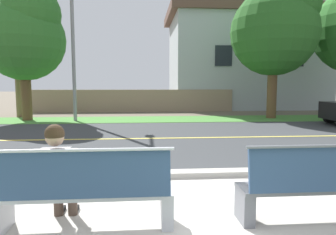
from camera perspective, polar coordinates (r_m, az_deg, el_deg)
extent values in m
plane|color=#665B4C|center=(11.35, -0.75, -2.57)|extent=(140.00, 140.00, 0.00)
cube|color=#B7B2A8|center=(4.05, 6.97, -18.76)|extent=(44.00, 3.60, 0.01)
cube|color=#ADA89E|center=(5.83, 3.07, -10.35)|extent=(44.00, 0.30, 0.11)
cube|color=#383A3D|center=(9.87, -0.16, -3.85)|extent=(52.00, 8.00, 0.01)
cube|color=#E0CC4C|center=(9.87, -0.16, -3.82)|extent=(48.00, 0.14, 0.01)
cube|color=#478438|center=(15.27, -1.76, -0.32)|extent=(48.00, 2.80, 0.02)
cube|color=silver|center=(4.22, -28.36, -15.17)|extent=(0.14, 0.40, 0.45)
cube|color=silver|center=(3.89, -0.27, -16.22)|extent=(0.14, 0.40, 0.45)
cube|color=silver|center=(3.87, -15.01, -13.39)|extent=(2.06, 0.44, 0.05)
cube|color=navy|center=(3.61, -15.70, -10.13)|extent=(1.98, 0.12, 0.52)
cylinder|color=silver|center=(3.53, -15.86, -5.80)|extent=(2.06, 0.04, 0.04)
cube|color=slate|center=(4.08, 13.94, -15.35)|extent=(0.14, 0.40, 0.45)
cube|color=slate|center=(4.40, 26.20, -11.43)|extent=(2.06, 0.44, 0.05)
cube|color=navy|center=(4.17, 27.77, -8.41)|extent=(1.98, 0.12, 0.52)
cylinder|color=slate|center=(4.10, 28.04, -4.65)|extent=(2.06, 0.04, 0.04)
cylinder|color=#47382D|center=(4.12, -20.39, -11.15)|extent=(0.15, 0.42, 0.15)
cylinder|color=#47382D|center=(4.07, -17.91, -11.25)|extent=(0.15, 0.42, 0.15)
cylinder|color=#47382D|center=(4.38, -19.56, -14.12)|extent=(0.12, 0.12, 0.43)
cube|color=black|center=(4.52, -19.20, -15.93)|extent=(0.09, 0.24, 0.07)
cylinder|color=#47382D|center=(4.34, -17.19, -14.24)|extent=(0.12, 0.12, 0.43)
cube|color=black|center=(4.48, -16.88, -16.06)|extent=(0.09, 0.24, 0.07)
cube|color=gray|center=(3.86, -19.97, -9.18)|extent=(0.34, 0.20, 0.52)
cylinder|color=gray|center=(3.94, -22.96, -8.71)|extent=(0.09, 0.09, 0.46)
cylinder|color=gray|center=(3.83, -16.76, -8.91)|extent=(0.09, 0.09, 0.46)
sphere|color=tan|center=(3.79, -20.14, -3.44)|extent=(0.21, 0.21, 0.21)
sphere|color=#382819|center=(3.79, -20.17, -2.85)|extent=(0.22, 0.22, 0.22)
cylinder|color=black|center=(15.40, 27.73, 0.21)|extent=(0.64, 0.18, 0.64)
cylinder|color=gray|center=(15.25, -17.12, 13.73)|extent=(0.16, 0.16, 7.61)
cylinder|color=brown|center=(16.22, -24.61, 3.68)|extent=(0.46, 0.46, 2.37)
sphere|color=#2D6B28|center=(16.35, -25.02, 12.85)|extent=(3.80, 3.80, 3.80)
sphere|color=#2D6B28|center=(16.12, -23.92, 17.11)|extent=(2.66, 2.66, 2.66)
cylinder|color=brown|center=(16.60, 18.58, 4.50)|extent=(0.48, 0.48, 2.69)
sphere|color=#23561E|center=(16.80, 18.93, 14.62)|extent=(4.30, 4.30, 4.30)
sphere|color=#23561E|center=(16.97, 21.31, 18.88)|extent=(3.01, 3.01, 3.01)
cylinder|color=brown|center=(18.13, -26.12, 11.57)|extent=(0.32, 0.32, 7.27)
cube|color=gray|center=(19.65, -6.96, 3.08)|extent=(13.00, 0.36, 1.40)
cube|color=#A3ADB2|center=(24.06, 13.74, 9.48)|extent=(10.56, 6.40, 6.43)
cube|color=brown|center=(24.53, 13.96, 17.70)|extent=(11.41, 6.91, 0.60)
cube|color=#232833|center=(20.32, 10.20, 11.13)|extent=(1.10, 0.06, 1.30)
cube|color=#232833|center=(22.01, 22.45, 10.38)|extent=(1.10, 0.06, 1.30)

